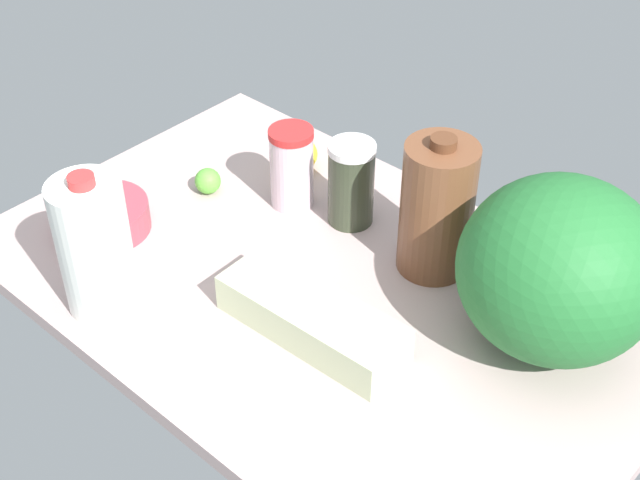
# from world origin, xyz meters

# --- Properties ---
(countertop) EXTENTS (1.20, 0.76, 0.03)m
(countertop) POSITION_xyz_m (0.00, 0.00, 0.01)
(countertop) COLOR #B49C99
(countertop) RESTS_ON ground
(milk_jug) EXTENTS (0.12, 0.12, 0.26)m
(milk_jug) POSITION_xyz_m (-0.24, -0.28, 0.15)
(milk_jug) COLOR white
(milk_jug) RESTS_ON countertop
(tumbler_cup) EXTENTS (0.09, 0.09, 0.17)m
(tumbler_cup) POSITION_xyz_m (-0.21, 0.15, 0.11)
(tumbler_cup) COLOR silver
(tumbler_cup) RESTS_ON countertop
(chocolate_milk_jug) EXTENTS (0.13, 0.13, 0.27)m
(chocolate_milk_jug) POSITION_xyz_m (0.11, 0.18, 0.16)
(chocolate_milk_jug) COLOR brown
(chocolate_milk_jug) RESTS_ON countertop
(egg_carton) EXTENTS (0.33, 0.12, 0.07)m
(egg_carton) POSITION_xyz_m (0.07, -0.10, 0.06)
(egg_carton) COLOR beige
(egg_carton) RESTS_ON countertop
(shaker_bottle) EXTENTS (0.09, 0.09, 0.17)m
(shaker_bottle) POSITION_xyz_m (-0.08, 0.18, 0.12)
(shaker_bottle) COLOR #353D2B
(shaker_bottle) RESTS_ON countertop
(mixing_bowl) EXTENTS (0.17, 0.17, 0.06)m
(mixing_bowl) POSITION_xyz_m (-0.41, -0.15, 0.06)
(mixing_bowl) COLOR #A2404E
(mixing_bowl) RESTS_ON countertop
(watermelon) EXTENTS (0.32, 0.32, 0.29)m
(watermelon) POSITION_xyz_m (0.36, 0.15, 0.18)
(watermelon) COLOR #226B2F
(watermelon) RESTS_ON countertop
(lime_by_jug) EXTENTS (0.05, 0.05, 0.05)m
(lime_by_jug) POSITION_xyz_m (-0.36, 0.06, 0.06)
(lime_by_jug) COLOR #5CB83B
(lime_by_jug) RESTS_ON countertop
(lemon_beside_bowl) EXTENTS (0.07, 0.07, 0.07)m
(lemon_beside_bowl) POSITION_xyz_m (-0.28, 0.25, 0.06)
(lemon_beside_bowl) COLOR yellow
(lemon_beside_bowl) RESTS_ON countertop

